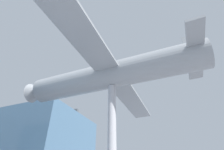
{
  "coord_description": "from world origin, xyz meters",
  "views": [
    {
      "loc": [
        -10.32,
        -4.09,
        1.47
      ],
      "look_at": [
        0.0,
        0.0,
        8.76
      ],
      "focal_mm": 28.0,
      "sensor_mm": 36.0,
      "label": 1
    }
  ],
  "objects": [
    {
      "name": "support_pylon_central",
      "position": [
        0.0,
        0.0,
        3.88
      ],
      "size": [
        0.55,
        0.55,
        7.75
      ],
      "color": "#B7B7BC",
      "rests_on": "ground_plane"
    },
    {
      "name": "suspended_airplane",
      "position": [
        0.0,
        0.26,
        8.77
      ],
      "size": [
        19.44,
        15.07,
        2.82
      ],
      "rotation": [
        0.0,
        0.0,
        -0.01
      ],
      "color": "#93999E",
      "rests_on": "support_pylon_central"
    }
  ]
}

